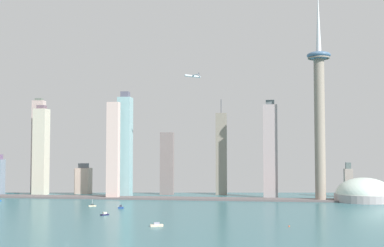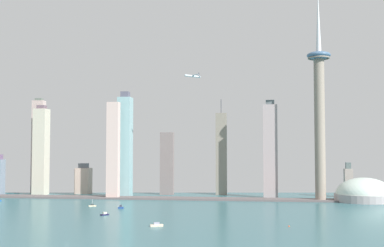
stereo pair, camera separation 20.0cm
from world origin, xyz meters
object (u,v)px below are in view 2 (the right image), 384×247
object	(u,v)px
skyscraper_4	(83,180)
skyscraper_8	(348,182)
skyscraper_5	(167,163)
skyscraper_3	(41,151)
skyscraper_10	(125,146)
boat_4	(157,225)
observation_tower	(319,103)
skyscraper_11	(38,146)
stadium_dome	(364,195)
airplane	(192,76)
skyscraper_6	(113,150)
skyscraper_0	(270,150)
boat_3	(121,207)
channel_buoy_0	(289,226)
boat_2	(92,205)
skyscraper_13	(221,154)
skyscraper_12	(13,179)
boat_1	(105,214)

from	to	relation	value
skyscraper_4	skyscraper_8	bearing A→B (deg)	-1.50
skyscraper_5	skyscraper_3	bearing A→B (deg)	-170.93
skyscraper_4	skyscraper_10	xyz separation A→B (m)	(96.96, -61.62, 62.35)
skyscraper_3	boat_4	world-z (taller)	skyscraper_3
observation_tower	skyscraper_11	distance (m)	524.67
stadium_dome	airplane	xyz separation A→B (m)	(-265.57, -31.16, 187.24)
skyscraper_6	airplane	distance (m)	183.15
skyscraper_0	boat_3	distance (m)	295.61
stadium_dome	channel_buoy_0	world-z (taller)	stadium_dome
boat_2	channel_buoy_0	world-z (taller)	boat_2
skyscraper_13	skyscraper_4	bearing A→B (deg)	-177.58
skyscraper_4	boat_2	size ratio (longest dim) A/B	5.28
skyscraper_12	skyscraper_13	xyz separation A→B (m)	(406.95, -7.05, 49.84)
skyscraper_5	skyscraper_10	bearing A→B (deg)	-135.84
skyscraper_8	boat_1	world-z (taller)	skyscraper_8
skyscraper_6	skyscraper_11	size ratio (longest dim) A/B	0.89
stadium_dome	boat_2	size ratio (longest dim) A/B	8.57
stadium_dome	skyscraper_5	world-z (taller)	skyscraper_5
skyscraper_0	skyscraper_3	distance (m)	413.67
skyscraper_11	airplane	world-z (taller)	airplane
skyscraper_0	boat_3	world-z (taller)	skyscraper_0
skyscraper_4	boat_1	xyz separation A→B (m)	(145.77, -321.17, -24.21)
skyscraper_13	boat_1	size ratio (longest dim) A/B	15.04
skyscraper_4	skyscraper_10	distance (m)	130.71
skyscraper_5	skyscraper_0	bearing A→B (deg)	-13.02
skyscraper_10	boat_3	xyz separation A→B (m)	(47.05, -183.69, -86.00)
boat_3	skyscraper_8	bearing A→B (deg)	-148.92
skyscraper_3	skyscraper_8	size ratio (longest dim) A/B	2.74
skyscraper_0	skyscraper_13	xyz separation A→B (m)	(-88.49, 55.10, -5.86)
stadium_dome	skyscraper_0	distance (m)	166.53
skyscraper_3	boat_2	bearing A→B (deg)	-48.63
skyscraper_0	skyscraper_6	bearing A→B (deg)	-168.79
skyscraper_0	skyscraper_11	size ratio (longest dim) A/B	0.92
skyscraper_0	boat_1	bearing A→B (deg)	-125.87
skyscraper_5	skyscraper_12	size ratio (longest dim) A/B	2.06
stadium_dome	skyscraper_6	distance (m)	409.23
observation_tower	boat_2	world-z (taller)	observation_tower
skyscraper_4	skyscraper_8	xyz separation A→B (m)	(477.59, -12.54, 0.96)
skyscraper_12	boat_2	bearing A→B (deg)	-44.47
skyscraper_5	channel_buoy_0	world-z (taller)	skyscraper_5
skyscraper_8	skyscraper_0	bearing A→B (deg)	-166.46
skyscraper_3	airplane	world-z (taller)	airplane
skyscraper_4	skyscraper_3	bearing A→B (deg)	-151.13
observation_tower	skyscraper_13	distance (m)	211.36
skyscraper_13	stadium_dome	bearing A→B (deg)	-23.83
stadium_dome	channel_buoy_0	bearing A→B (deg)	-112.82
boat_1	channel_buoy_0	distance (m)	229.10
skyscraper_4	boat_4	xyz separation A→B (m)	(229.62, -407.61, -24.01)
skyscraper_10	channel_buoy_0	xyz separation A→B (m)	(267.48, -327.87, -87.09)
skyscraper_3	skyscraper_4	distance (m)	94.01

